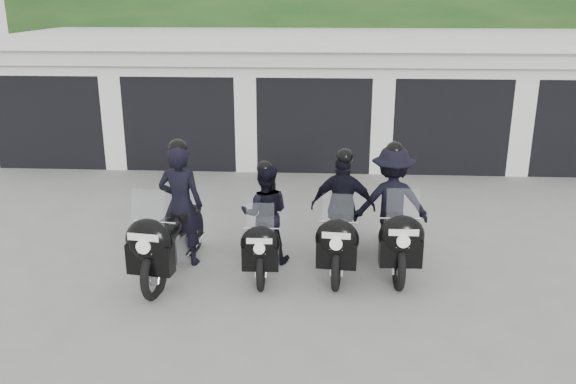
# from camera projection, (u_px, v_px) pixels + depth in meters

# --- Properties ---
(ground) EXTENTS (80.00, 80.00, 0.00)m
(ground) POSITION_uv_depth(u_px,v_px,m) (305.00, 275.00, 9.04)
(ground) COLOR gray
(ground) RESTS_ON ground
(garage_block) EXTENTS (16.40, 6.80, 2.96)m
(garage_block) POSITION_uv_depth(u_px,v_px,m) (316.00, 94.00, 16.25)
(garage_block) COLOR white
(garage_block) RESTS_ON ground
(background_vegetation) EXTENTS (20.00, 3.90, 5.80)m
(background_vegetation) POSITION_uv_depth(u_px,v_px,m) (330.00, 31.00, 20.42)
(background_vegetation) COLOR #173914
(background_vegetation) RESTS_ON ground
(police_bike_a) EXTENTS (0.90, 2.31, 2.02)m
(police_bike_a) POSITION_uv_depth(u_px,v_px,m) (173.00, 221.00, 8.93)
(police_bike_a) COLOR black
(police_bike_a) RESTS_ON ground
(police_bike_b) EXTENTS (0.77, 1.91, 1.67)m
(police_bike_b) POSITION_uv_depth(u_px,v_px,m) (264.00, 222.00, 9.16)
(police_bike_b) COLOR black
(police_bike_b) RESTS_ON ground
(police_bike_c) EXTENTS (1.05, 2.10, 1.83)m
(police_bike_c) POSITION_uv_depth(u_px,v_px,m) (342.00, 216.00, 9.22)
(police_bike_c) COLOR black
(police_bike_c) RESTS_ON ground
(police_bike_d) EXTENTS (1.17, 2.21, 1.92)m
(police_bike_d) POSITION_uv_depth(u_px,v_px,m) (393.00, 211.00, 9.29)
(police_bike_d) COLOR black
(police_bike_d) RESTS_ON ground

